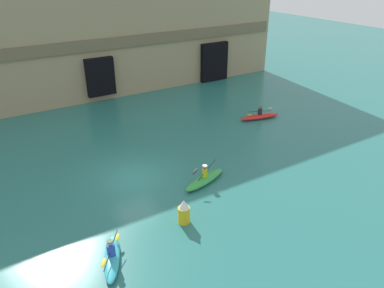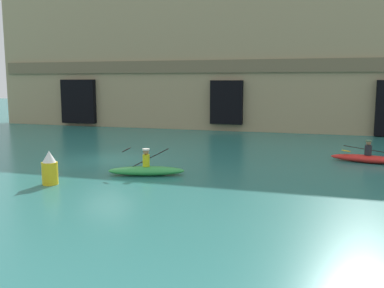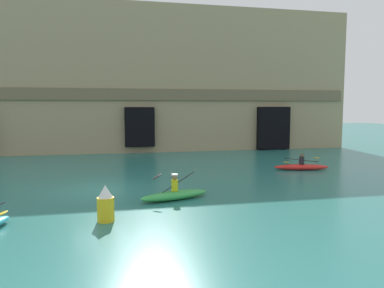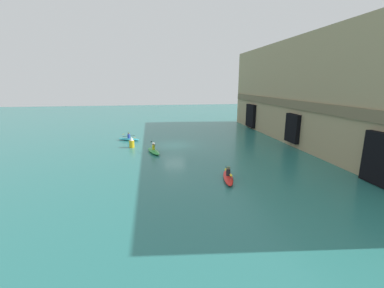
{
  "view_description": "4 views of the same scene",
  "coord_description": "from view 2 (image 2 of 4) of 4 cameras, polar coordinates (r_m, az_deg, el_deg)",
  "views": [
    {
      "loc": [
        -6.93,
        -17.61,
        11.42
      ],
      "look_at": [
        4.2,
        0.44,
        0.91
      ],
      "focal_mm": 35.0,
      "sensor_mm": 36.0,
      "label": 1
    },
    {
      "loc": [
        10.03,
        -18.39,
        3.84
      ],
      "look_at": [
        4.43,
        -0.22,
        1.02
      ],
      "focal_mm": 40.0,
      "sensor_mm": 36.0,
      "label": 2
    },
    {
      "loc": [
        0.63,
        -17.97,
        3.97
      ],
      "look_at": [
        4.83,
        1.57,
        1.93
      ],
      "focal_mm": 35.0,
      "sensor_mm": 36.0,
      "label": 3
    },
    {
      "loc": [
        30.23,
        -2.71,
        7.33
      ],
      "look_at": [
        2.87,
        1.69,
        0.75
      ],
      "focal_mm": 24.0,
      "sensor_mm": 36.0,
      "label": 4
    }
  ],
  "objects": [
    {
      "name": "kayak_red",
      "position": [
        21.84,
        22.38,
        -1.75
      ],
      "size": [
        3.43,
        1.36,
        1.07
      ],
      "rotation": [
        0.0,
        0.0,
        6.08
      ],
      "color": "red",
      "rests_on": "ground"
    },
    {
      "name": "ground_plane",
      "position": [
        21.3,
        -11.29,
        -2.13
      ],
      "size": [
        120.0,
        120.0,
        0.0
      ],
      "primitive_type": "plane",
      "color": "#28706B"
    },
    {
      "name": "cliff_bluff",
      "position": [
        36.11,
        4.99,
        12.21
      ],
      "size": [
        39.53,
        6.58,
        12.55
      ],
      "color": "#9E8966",
      "rests_on": "ground"
    },
    {
      "name": "kayak_green",
      "position": [
        17.62,
        -6.11,
        -3.46
      ],
      "size": [
        3.21,
        1.67,
        1.18
      ],
      "rotation": [
        0.0,
        0.0,
        3.45
      ],
      "color": "green",
      "rests_on": "ground"
    },
    {
      "name": "marker_buoy",
      "position": [
        16.8,
        -18.44,
        -3.15
      ],
      "size": [
        0.59,
        0.59,
        1.28
      ],
      "color": "yellow",
      "rests_on": "ground"
    }
  ]
}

